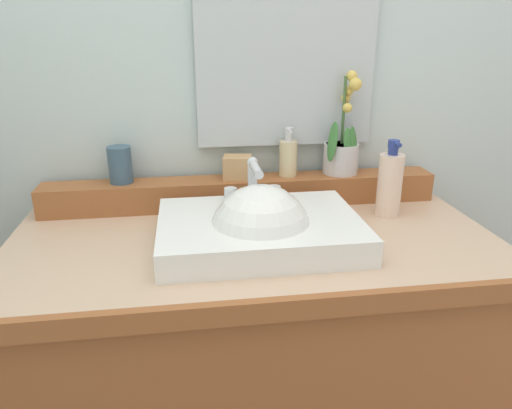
{
  "coord_description": "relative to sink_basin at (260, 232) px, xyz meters",
  "views": [
    {
      "loc": [
        -0.15,
        -1.03,
        1.3
      ],
      "look_at": [
        0.0,
        -0.01,
        0.93
      ],
      "focal_mm": 33.37,
      "sensor_mm": 36.0,
      "label": 1
    }
  ],
  "objects": [
    {
      "name": "lotion_bottle",
      "position": [
        0.36,
        0.13,
        0.06
      ],
      "size": [
        0.06,
        0.07,
        0.2
      ],
      "color": "beige",
      "rests_on": "vanity_cabinet"
    },
    {
      "name": "trinket_box",
      "position": [
        -0.02,
        0.27,
        0.08
      ],
      "size": [
        0.09,
        0.07,
        0.06
      ],
      "primitive_type": "cube",
      "rotation": [
        0.0,
        0.0,
        -0.18
      ],
      "color": "tan",
      "rests_on": "back_ledge"
    },
    {
      "name": "vanity_cabinet",
      "position": [
        -0.01,
        0.04,
        -0.45
      ],
      "size": [
        1.16,
        0.59,
        0.84
      ],
      "color": "#99572D",
      "rests_on": "ground"
    },
    {
      "name": "tumbler_cup",
      "position": [
        -0.34,
        0.28,
        0.1
      ],
      "size": [
        0.06,
        0.06,
        0.1
      ],
      "primitive_type": "cylinder",
      "color": "#3A556A",
      "rests_on": "back_ledge"
    },
    {
      "name": "wall_back",
      "position": [
        -0.01,
        0.44,
        0.36
      ],
      "size": [
        2.89,
        0.2,
        2.45
      ],
      "primitive_type": "cube",
      "color": "silver",
      "rests_on": "ground"
    },
    {
      "name": "mirror",
      "position": [
        0.12,
        0.32,
        0.42
      ],
      "size": [
        0.49,
        0.02,
        0.59
      ],
      "primitive_type": "cube",
      "color": "silver"
    },
    {
      "name": "potted_plant",
      "position": [
        0.28,
        0.28,
        0.12
      ],
      "size": [
        0.11,
        0.11,
        0.29
      ],
      "color": "silver",
      "rests_on": "back_ledge"
    },
    {
      "name": "soap_dispenser",
      "position": [
        0.12,
        0.28,
        0.1
      ],
      "size": [
        0.05,
        0.05,
        0.14
      ],
      "color": "beige",
      "rests_on": "back_ledge"
    },
    {
      "name": "back_ledge",
      "position": [
        -0.01,
        0.27,
        0.01
      ],
      "size": [
        1.09,
        0.1,
        0.08
      ],
      "primitive_type": "cube",
      "color": "#99572D",
      "rests_on": "vanity_cabinet"
    },
    {
      "name": "sink_basin",
      "position": [
        0.0,
        0.0,
        0.0
      ],
      "size": [
        0.46,
        0.33,
        0.26
      ],
      "color": "white",
      "rests_on": "vanity_cabinet"
    }
  ]
}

